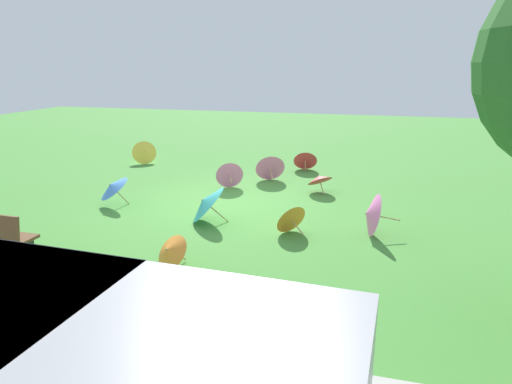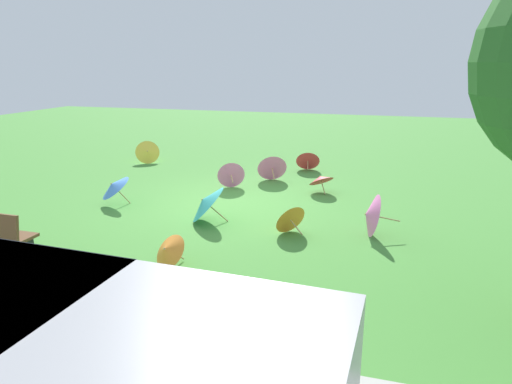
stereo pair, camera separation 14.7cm
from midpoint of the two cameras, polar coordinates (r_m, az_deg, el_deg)
The scene contains 12 objects.
ground at distance 10.71m, azimuth -3.62°, elevation -1.46°, with size 40.00×40.00×0.00m, color #478C38.
van_dark at distance 4.08m, azimuth -28.17°, elevation -19.78°, with size 4.68×2.29×1.53m.
parasol_pink_0 at distance 12.71m, azimuth 1.37°, elevation 3.19°, with size 0.94×0.86×0.80m.
parasol_pink_1 at distance 8.88m, azimuth 13.47°, elevation -2.71°, with size 0.79×0.86×0.83m.
parasol_teal_0 at distance 9.40m, azimuth -6.74°, elevation -1.27°, with size 0.99×1.11×0.82m.
parasol_red_0 at distance 14.04m, azimuth 5.81°, elevation 4.00°, with size 0.79×0.66×0.65m.
parasol_orange_0 at distance 7.51m, azimuth -11.19°, elevation -7.16°, with size 0.76×0.71×0.55m.
parasol_pink_2 at distance 12.02m, azimuth -3.69°, elevation 2.25°, with size 0.79×0.73×0.73m.
parasol_blue_0 at distance 10.93m, azimuth -17.72°, elevation 0.64°, with size 1.01×1.02×0.74m.
parasol_orange_2 at distance 8.80m, azimuth 3.67°, elevation -3.19°, with size 0.70×0.72×0.62m.
parasol_red_1 at distance 11.61m, azimuth 7.47°, elevation 1.65°, with size 0.87×0.87×0.57m.
parasol_yellow_0 at distance 15.38m, azimuth -13.93°, elevation 4.82°, with size 0.90×0.81×0.74m.
Camera 1 is at (-3.28, 9.69, 3.16)m, focal length 32.35 mm.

